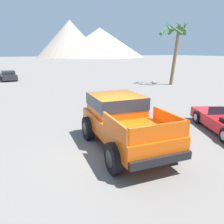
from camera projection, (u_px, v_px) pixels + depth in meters
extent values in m
plane|color=slate|center=(116.00, 151.00, 8.10)|extent=(320.00, 320.00, 0.00)
cube|color=#CC4C0C|center=(125.00, 127.00, 8.11)|extent=(2.67, 4.85, 0.63)
cube|color=#CC4C0C|center=(116.00, 104.00, 8.75)|extent=(2.14, 2.27, 0.74)
cube|color=#1E2833|center=(116.00, 101.00, 8.71)|extent=(2.18, 2.32, 0.47)
cube|color=#CC4C0C|center=(114.00, 127.00, 6.46)|extent=(0.35, 1.83, 0.48)
cube|color=#CC4C0C|center=(169.00, 120.00, 7.15)|extent=(0.35, 1.83, 0.48)
cube|color=#CC4C0C|center=(159.00, 133.00, 6.01)|extent=(1.93, 0.36, 0.48)
cube|color=black|center=(104.00, 116.00, 10.26)|extent=(1.99, 0.44, 0.24)
cube|color=black|center=(161.00, 160.00, 6.05)|extent=(1.99, 0.44, 0.24)
cylinder|color=black|center=(88.00, 128.00, 9.11)|extent=(0.44, 1.01, 0.97)
cylinder|color=#232326|center=(88.00, 128.00, 9.11)|extent=(0.40, 0.58, 0.53)
cylinder|color=black|center=(133.00, 122.00, 9.86)|extent=(0.44, 1.01, 0.97)
cylinder|color=#232326|center=(133.00, 122.00, 9.86)|extent=(0.40, 0.58, 0.53)
cylinder|color=black|center=(114.00, 158.00, 6.56)|extent=(0.44, 1.01, 0.97)
cylinder|color=#232326|center=(114.00, 158.00, 6.56)|extent=(0.40, 0.58, 0.53)
cylinder|color=black|center=(172.00, 147.00, 7.30)|extent=(0.44, 1.01, 0.97)
cylinder|color=#232326|center=(172.00, 147.00, 7.30)|extent=(0.40, 0.58, 0.53)
cube|color=#1E2833|center=(223.00, 111.00, 10.31)|extent=(1.32, 0.69, 0.39)
cylinder|color=black|center=(197.00, 117.00, 11.21)|extent=(0.48, 0.67, 0.64)
cylinder|color=#9E9EA3|center=(197.00, 117.00, 11.21)|extent=(0.37, 0.42, 0.35)
cube|color=#232328|center=(8.00, 76.00, 28.08)|extent=(1.75, 4.60, 0.61)
cube|color=#232328|center=(8.00, 72.00, 27.85)|extent=(1.52, 1.94, 0.40)
cube|color=#1E2833|center=(8.00, 72.00, 27.84)|extent=(1.55, 1.98, 0.24)
cylinder|color=black|center=(1.00, 77.00, 28.93)|extent=(0.22, 0.61, 0.61)
cylinder|color=#9E9EA3|center=(1.00, 77.00, 28.93)|extent=(0.24, 0.34, 0.33)
cylinder|color=black|center=(14.00, 76.00, 29.71)|extent=(0.22, 0.61, 0.61)
cylinder|color=#9E9EA3|center=(14.00, 76.00, 29.71)|extent=(0.24, 0.34, 0.33)
cylinder|color=black|center=(2.00, 79.00, 26.55)|extent=(0.22, 0.61, 0.61)
cylinder|color=#9E9EA3|center=(2.00, 79.00, 26.55)|extent=(0.24, 0.34, 0.33)
cylinder|color=black|center=(17.00, 78.00, 27.32)|extent=(0.22, 0.61, 0.61)
cylinder|color=#9E9EA3|center=(17.00, 78.00, 27.32)|extent=(0.24, 0.34, 0.33)
cylinder|color=brown|center=(175.00, 56.00, 23.24)|extent=(0.36, 1.01, 6.24)
cone|color=#2D6028|center=(183.00, 29.00, 23.11)|extent=(0.66, 1.86, 1.53)
cone|color=#2D6028|center=(175.00, 29.00, 23.57)|extent=(1.39, 1.36, 1.36)
cone|color=#2D6028|center=(166.00, 29.00, 23.49)|extent=(2.07, 0.93, 1.44)
cone|color=#2D6028|center=(168.00, 27.00, 22.59)|extent=(0.79, 1.47, 1.10)
cone|color=#2D6028|center=(173.00, 28.00, 21.81)|extent=(1.48, 1.79, 1.58)
cone|color=#2D6028|center=(180.00, 26.00, 22.05)|extent=(1.58, 0.46, 1.09)
cone|color=#2D6028|center=(184.00, 28.00, 22.42)|extent=(1.62, 1.38, 1.41)
cone|color=gray|center=(97.00, 47.00, 124.97)|extent=(44.62, 44.62, 12.23)
cone|color=gray|center=(100.00, 42.00, 141.44)|extent=(56.95, 56.95, 18.17)
cone|color=gray|center=(70.00, 39.00, 129.23)|extent=(39.92, 39.92, 21.17)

